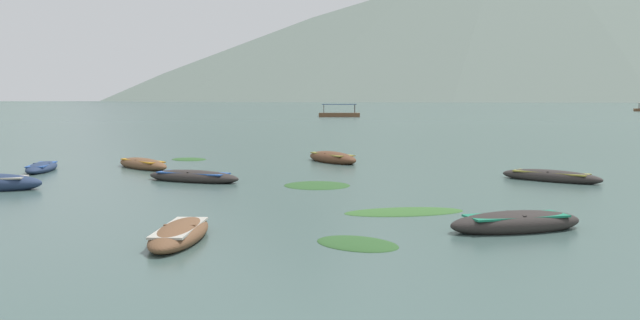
{
  "coord_description": "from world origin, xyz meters",
  "views": [
    {
      "loc": [
        1.54,
        -6.17,
        3.26
      ],
      "look_at": [
        -3.29,
        28.75,
        0.01
      ],
      "focal_mm": 37.12,
      "sensor_mm": 36.0,
      "label": 1
    }
  ],
  "objects_px": {
    "rowboat_7": "(551,177)",
    "ferry_1": "(339,114)",
    "rowboat_8": "(332,158)",
    "rowboat_2": "(42,167)",
    "rowboat_0": "(180,234)",
    "rowboat_6": "(193,177)",
    "rowboat_3": "(516,223)",
    "rowboat_5": "(143,164)"
  },
  "relations": [
    {
      "from": "rowboat_3",
      "to": "rowboat_2",
      "type": "bearing_deg",
      "value": 149.93
    },
    {
      "from": "rowboat_6",
      "to": "ferry_1",
      "type": "bearing_deg",
      "value": 92.75
    },
    {
      "from": "rowboat_5",
      "to": "rowboat_6",
      "type": "relative_size",
      "value": 0.9
    },
    {
      "from": "rowboat_6",
      "to": "rowboat_8",
      "type": "distance_m",
      "value": 9.88
    },
    {
      "from": "rowboat_7",
      "to": "rowboat_8",
      "type": "relative_size",
      "value": 0.97
    },
    {
      "from": "rowboat_3",
      "to": "rowboat_8",
      "type": "height_order",
      "value": "rowboat_8"
    },
    {
      "from": "rowboat_2",
      "to": "rowboat_5",
      "type": "distance_m",
      "value": 4.44
    },
    {
      "from": "rowboat_8",
      "to": "ferry_1",
      "type": "height_order",
      "value": "ferry_1"
    },
    {
      "from": "rowboat_2",
      "to": "rowboat_0",
      "type": "bearing_deg",
      "value": -49.76
    },
    {
      "from": "rowboat_5",
      "to": "rowboat_8",
      "type": "bearing_deg",
      "value": 26.77
    },
    {
      "from": "rowboat_5",
      "to": "rowboat_6",
      "type": "distance_m",
      "value": 6.01
    },
    {
      "from": "rowboat_2",
      "to": "rowboat_8",
      "type": "distance_m",
      "value": 13.98
    },
    {
      "from": "rowboat_0",
      "to": "rowboat_7",
      "type": "xyz_separation_m",
      "value": [
        10.82,
        12.8,
        0.01
      ]
    },
    {
      "from": "rowboat_3",
      "to": "rowboat_6",
      "type": "distance_m",
      "value": 14.0
    },
    {
      "from": "rowboat_7",
      "to": "ferry_1",
      "type": "xyz_separation_m",
      "value": [
        -18.74,
        94.05,
        0.27
      ]
    },
    {
      "from": "rowboat_2",
      "to": "rowboat_7",
      "type": "bearing_deg",
      "value": -1.72
    },
    {
      "from": "rowboat_7",
      "to": "rowboat_8",
      "type": "height_order",
      "value": "rowboat_8"
    },
    {
      "from": "rowboat_5",
      "to": "rowboat_7",
      "type": "relative_size",
      "value": 0.97
    },
    {
      "from": "rowboat_5",
      "to": "rowboat_2",
      "type": "bearing_deg",
      "value": -156.97
    },
    {
      "from": "rowboat_0",
      "to": "rowboat_5",
      "type": "distance_m",
      "value": 16.87
    },
    {
      "from": "rowboat_5",
      "to": "rowboat_6",
      "type": "bearing_deg",
      "value": -48.26
    },
    {
      "from": "ferry_1",
      "to": "rowboat_2",
      "type": "bearing_deg",
      "value": -92.13
    },
    {
      "from": "rowboat_3",
      "to": "rowboat_0",
      "type": "bearing_deg",
      "value": -163.72
    },
    {
      "from": "rowboat_3",
      "to": "rowboat_7",
      "type": "xyz_separation_m",
      "value": [
        2.94,
        10.49,
        -0.02
      ]
    },
    {
      "from": "rowboat_6",
      "to": "ferry_1",
      "type": "xyz_separation_m",
      "value": [
        -4.62,
        96.13,
        0.27
      ]
    },
    {
      "from": "rowboat_7",
      "to": "rowboat_8",
      "type": "bearing_deg",
      "value": 145.09
    },
    {
      "from": "rowboat_5",
      "to": "rowboat_8",
      "type": "xyz_separation_m",
      "value": [
        8.52,
        4.3,
        0.03
      ]
    },
    {
      "from": "rowboat_0",
      "to": "rowboat_6",
      "type": "height_order",
      "value": "rowboat_6"
    },
    {
      "from": "rowboat_3",
      "to": "ferry_1",
      "type": "distance_m",
      "value": 105.73
    },
    {
      "from": "rowboat_6",
      "to": "rowboat_8",
      "type": "xyz_separation_m",
      "value": [
        4.52,
        8.78,
        0.04
      ]
    },
    {
      "from": "rowboat_0",
      "to": "rowboat_6",
      "type": "bearing_deg",
      "value": 107.13
    },
    {
      "from": "rowboat_5",
      "to": "rowboat_6",
      "type": "height_order",
      "value": "rowboat_5"
    },
    {
      "from": "rowboat_2",
      "to": "rowboat_5",
      "type": "height_order",
      "value": "rowboat_5"
    },
    {
      "from": "rowboat_3",
      "to": "rowboat_7",
      "type": "bearing_deg",
      "value": 74.35
    },
    {
      "from": "rowboat_8",
      "to": "rowboat_2",
      "type": "bearing_deg",
      "value": -154.42
    },
    {
      "from": "rowboat_2",
      "to": "ferry_1",
      "type": "relative_size",
      "value": 0.49
    },
    {
      "from": "rowboat_6",
      "to": "rowboat_7",
      "type": "distance_m",
      "value": 14.28
    },
    {
      "from": "rowboat_8",
      "to": "rowboat_0",
      "type": "bearing_deg",
      "value": -93.57
    },
    {
      "from": "rowboat_7",
      "to": "ferry_1",
      "type": "distance_m",
      "value": 95.9
    },
    {
      "from": "rowboat_3",
      "to": "rowboat_5",
      "type": "distance_m",
      "value": 19.93
    },
    {
      "from": "rowboat_5",
      "to": "rowboat_6",
      "type": "xyz_separation_m",
      "value": [
        4.0,
        -4.48,
        -0.01
      ]
    },
    {
      "from": "rowboat_2",
      "to": "rowboat_3",
      "type": "xyz_separation_m",
      "value": [
        19.28,
        -11.16,
        0.04
      ]
    }
  ]
}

